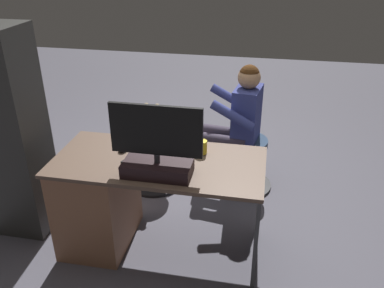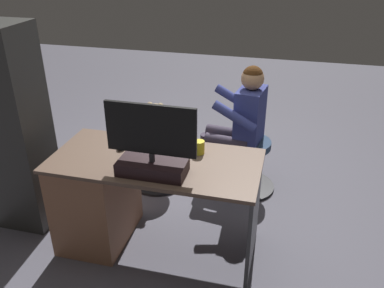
{
  "view_description": "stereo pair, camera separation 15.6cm",
  "coord_description": "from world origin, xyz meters",
  "px_view_note": "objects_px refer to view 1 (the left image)",
  "views": [
    {
      "loc": [
        -0.65,
        2.64,
        2.03
      ],
      "look_at": [
        -0.14,
        -0.01,
        0.64
      ],
      "focal_mm": 37.71,
      "sensor_mm": 36.0,
      "label": 1
    },
    {
      "loc": [
        -0.81,
        2.6,
        2.03
      ],
      "look_at": [
        -0.14,
        -0.01,
        0.64
      ],
      "focal_mm": 37.71,
      "sensor_mm": 36.0,
      "label": 2
    }
  ],
  "objects_px": {
    "desk": "(111,197)",
    "office_chair_teddy": "(154,158)",
    "computer_mouse": "(123,148)",
    "keyboard": "(162,152)",
    "monitor": "(157,154)",
    "teddy_bear": "(153,122)",
    "cup": "(202,147)",
    "person": "(236,118)",
    "visitor_chair": "(244,160)",
    "tv_remote": "(131,159)"
  },
  "relations": [
    {
      "from": "office_chair_teddy",
      "to": "teddy_bear",
      "type": "distance_m",
      "value": 0.35
    },
    {
      "from": "visitor_chair",
      "to": "keyboard",
      "type": "bearing_deg",
      "value": 58.29
    },
    {
      "from": "cup",
      "to": "teddy_bear",
      "type": "xyz_separation_m",
      "value": [
        0.54,
        -0.68,
        -0.16
      ]
    },
    {
      "from": "desk",
      "to": "person",
      "type": "relative_size",
      "value": 1.23
    },
    {
      "from": "monitor",
      "to": "cup",
      "type": "bearing_deg",
      "value": -124.69
    },
    {
      "from": "tv_remote",
      "to": "teddy_bear",
      "type": "xyz_separation_m",
      "value": [
        0.1,
        -0.86,
        -0.12
      ]
    },
    {
      "from": "cup",
      "to": "tv_remote",
      "type": "height_order",
      "value": "cup"
    },
    {
      "from": "office_chair_teddy",
      "to": "person",
      "type": "height_order",
      "value": "person"
    },
    {
      "from": "teddy_bear",
      "to": "visitor_chair",
      "type": "distance_m",
      "value": 0.87
    },
    {
      "from": "computer_mouse",
      "to": "tv_remote",
      "type": "height_order",
      "value": "computer_mouse"
    },
    {
      "from": "keyboard",
      "to": "visitor_chair",
      "type": "relative_size",
      "value": 0.81
    },
    {
      "from": "computer_mouse",
      "to": "office_chair_teddy",
      "type": "height_order",
      "value": "computer_mouse"
    },
    {
      "from": "visitor_chair",
      "to": "tv_remote",
      "type": "bearing_deg",
      "value": 54.23
    },
    {
      "from": "desk",
      "to": "monitor",
      "type": "distance_m",
      "value": 0.65
    },
    {
      "from": "teddy_bear",
      "to": "visitor_chair",
      "type": "xyz_separation_m",
      "value": [
        -0.79,
        -0.1,
        -0.35
      ]
    },
    {
      "from": "teddy_bear",
      "to": "visitor_chair",
      "type": "height_order",
      "value": "teddy_bear"
    },
    {
      "from": "visitor_chair",
      "to": "person",
      "type": "height_order",
      "value": "person"
    },
    {
      "from": "keyboard",
      "to": "tv_remote",
      "type": "height_order",
      "value": "keyboard"
    },
    {
      "from": "desk",
      "to": "teddy_bear",
      "type": "distance_m",
      "value": 0.86
    },
    {
      "from": "keyboard",
      "to": "office_chair_teddy",
      "type": "distance_m",
      "value": 0.9
    },
    {
      "from": "desk",
      "to": "office_chair_teddy",
      "type": "relative_size",
      "value": 2.79
    },
    {
      "from": "keyboard",
      "to": "cup",
      "type": "bearing_deg",
      "value": -168.14
    },
    {
      "from": "computer_mouse",
      "to": "person",
      "type": "xyz_separation_m",
      "value": [
        -0.7,
        -0.83,
        -0.07
      ]
    },
    {
      "from": "desk",
      "to": "keyboard",
      "type": "height_order",
      "value": "keyboard"
    },
    {
      "from": "desk",
      "to": "teddy_bear",
      "type": "height_order",
      "value": "teddy_bear"
    },
    {
      "from": "office_chair_teddy",
      "to": "desk",
      "type": "bearing_deg",
      "value": 84.0
    },
    {
      "from": "keyboard",
      "to": "teddy_bear",
      "type": "distance_m",
      "value": 0.79
    },
    {
      "from": "teddy_bear",
      "to": "cup",
      "type": "bearing_deg",
      "value": 128.67
    },
    {
      "from": "desk",
      "to": "computer_mouse",
      "type": "height_order",
      "value": "computer_mouse"
    },
    {
      "from": "desk",
      "to": "person",
      "type": "bearing_deg",
      "value": -130.64
    },
    {
      "from": "desk",
      "to": "office_chair_teddy",
      "type": "height_order",
      "value": "desk"
    },
    {
      "from": "keyboard",
      "to": "person",
      "type": "xyz_separation_m",
      "value": [
        -0.43,
        -0.82,
        -0.06
      ]
    },
    {
      "from": "desk",
      "to": "visitor_chair",
      "type": "bearing_deg",
      "value": -133.24
    },
    {
      "from": "cup",
      "to": "visitor_chair",
      "type": "height_order",
      "value": "cup"
    },
    {
      "from": "computer_mouse",
      "to": "person",
      "type": "relative_size",
      "value": 0.08
    },
    {
      "from": "keyboard",
      "to": "office_chair_teddy",
      "type": "xyz_separation_m",
      "value": [
        0.28,
        -0.72,
        -0.47
      ]
    },
    {
      "from": "office_chair_teddy",
      "to": "visitor_chair",
      "type": "bearing_deg",
      "value": -171.67
    },
    {
      "from": "desk",
      "to": "tv_remote",
      "type": "xyz_separation_m",
      "value": [
        -0.18,
        0.03,
        0.35
      ]
    },
    {
      "from": "office_chair_teddy",
      "to": "keyboard",
      "type": "bearing_deg",
      "value": 110.99
    },
    {
      "from": "keyboard",
      "to": "visitor_chair",
      "type": "distance_m",
      "value": 1.09
    },
    {
      "from": "desk",
      "to": "monitor",
      "type": "height_order",
      "value": "monitor"
    },
    {
      "from": "monitor",
      "to": "teddy_bear",
      "type": "relative_size",
      "value": 1.76
    },
    {
      "from": "computer_mouse",
      "to": "cup",
      "type": "distance_m",
      "value": 0.54
    },
    {
      "from": "desk",
      "to": "tv_remote",
      "type": "height_order",
      "value": "tv_remote"
    },
    {
      "from": "cup",
      "to": "teddy_bear",
      "type": "bearing_deg",
      "value": -51.33
    },
    {
      "from": "visitor_chair",
      "to": "person",
      "type": "xyz_separation_m",
      "value": [
        0.09,
        0.01,
        0.41
      ]
    },
    {
      "from": "monitor",
      "to": "cup",
      "type": "height_order",
      "value": "monitor"
    },
    {
      "from": "computer_mouse",
      "to": "office_chair_teddy",
      "type": "distance_m",
      "value": 0.87
    },
    {
      "from": "visitor_chair",
      "to": "person",
      "type": "bearing_deg",
      "value": 8.33
    },
    {
      "from": "cup",
      "to": "person",
      "type": "xyz_separation_m",
      "value": [
        -0.16,
        -0.77,
        -0.1
      ]
    }
  ]
}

